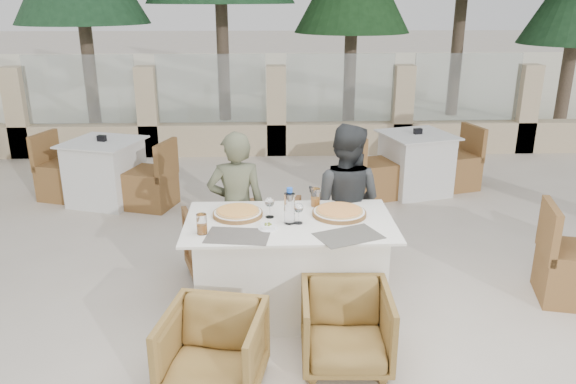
{
  "coord_description": "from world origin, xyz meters",
  "views": [
    {
      "loc": [
        -0.16,
        -3.96,
        2.39
      ],
      "look_at": [
        0.01,
        0.32,
        0.9
      ],
      "focal_mm": 35.0,
      "sensor_mm": 36.0,
      "label": 1
    }
  ],
  "objects_px": {
    "beer_glass_left": "(202,224)",
    "diner_left": "(237,208)",
    "wine_glass_near": "(298,212)",
    "bg_table_a": "(105,172)",
    "dining_table": "(289,266)",
    "beer_glass_right": "(315,197)",
    "armchair_far_right": "(328,241)",
    "bg_table_b": "(415,163)",
    "diner_right": "(344,203)",
    "armchair_near_left": "(213,352)",
    "wine_glass_centre": "(270,206)",
    "olive_dish": "(268,226)",
    "armchair_near_right": "(346,328)",
    "pizza_left": "(238,213)",
    "water_bottle": "(290,206)",
    "pizza_right": "(339,212)",
    "armchair_far_left": "(228,246)"
  },
  "relations": [
    {
      "from": "wine_glass_centre",
      "to": "armchair_near_right",
      "type": "bearing_deg",
      "value": -57.74
    },
    {
      "from": "beer_glass_right",
      "to": "diner_right",
      "type": "height_order",
      "value": "diner_right"
    },
    {
      "from": "armchair_far_left",
      "to": "diner_right",
      "type": "distance_m",
      "value": 1.09
    },
    {
      "from": "wine_glass_near",
      "to": "bg_table_a",
      "type": "distance_m",
      "value": 3.48
    },
    {
      "from": "diner_left",
      "to": "bg_table_b",
      "type": "xyz_separation_m",
      "value": [
        2.16,
        2.3,
        -0.29
      ]
    },
    {
      "from": "dining_table",
      "to": "bg_table_a",
      "type": "height_order",
      "value": "same"
    },
    {
      "from": "water_bottle",
      "to": "beer_glass_left",
      "type": "relative_size",
      "value": 1.88
    },
    {
      "from": "olive_dish",
      "to": "armchair_near_left",
      "type": "bearing_deg",
      "value": -113.43
    },
    {
      "from": "armchair_near_left",
      "to": "bg_table_a",
      "type": "bearing_deg",
      "value": 125.85
    },
    {
      "from": "armchair_near_left",
      "to": "bg_table_b",
      "type": "xyz_separation_m",
      "value": [
        2.25,
        3.8,
        0.1
      ]
    },
    {
      "from": "pizza_left",
      "to": "armchair_near_left",
      "type": "bearing_deg",
      "value": -96.24
    },
    {
      "from": "armchair_far_left",
      "to": "armchair_near_right",
      "type": "distance_m",
      "value": 1.54
    },
    {
      "from": "diner_left",
      "to": "bg_table_a",
      "type": "height_order",
      "value": "diner_left"
    },
    {
      "from": "beer_glass_left",
      "to": "diner_left",
      "type": "bearing_deg",
      "value": 74.24
    },
    {
      "from": "beer_glass_left",
      "to": "armchair_far_right",
      "type": "xyz_separation_m",
      "value": [
        1.01,
        0.83,
        -0.52
      ]
    },
    {
      "from": "bg_table_b",
      "to": "diner_right",
      "type": "bearing_deg",
      "value": -134.28
    },
    {
      "from": "beer_glass_right",
      "to": "armchair_far_left",
      "type": "height_order",
      "value": "beer_glass_right"
    },
    {
      "from": "wine_glass_centre",
      "to": "olive_dish",
      "type": "distance_m",
      "value": 0.24
    },
    {
      "from": "wine_glass_centre",
      "to": "diner_left",
      "type": "xyz_separation_m",
      "value": [
        -0.28,
        0.45,
        -0.18
      ]
    },
    {
      "from": "bg_table_a",
      "to": "wine_glass_near",
      "type": "bearing_deg",
      "value": -32.69
    },
    {
      "from": "beer_glass_right",
      "to": "bg_table_a",
      "type": "distance_m",
      "value": 3.31
    },
    {
      "from": "wine_glass_near",
      "to": "armchair_far_right",
      "type": "height_order",
      "value": "wine_glass_near"
    },
    {
      "from": "dining_table",
      "to": "pizza_right",
      "type": "relative_size",
      "value": 3.78
    },
    {
      "from": "pizza_left",
      "to": "armchair_far_left",
      "type": "bearing_deg",
      "value": 105.3
    },
    {
      "from": "wine_glass_centre",
      "to": "bg_table_b",
      "type": "xyz_separation_m",
      "value": [
        1.88,
        2.75,
        -0.48
      ]
    },
    {
      "from": "wine_glass_centre",
      "to": "pizza_right",
      "type": "bearing_deg",
      "value": 2.69
    },
    {
      "from": "water_bottle",
      "to": "beer_glass_right",
      "type": "distance_m",
      "value": 0.43
    },
    {
      "from": "pizza_left",
      "to": "wine_glass_near",
      "type": "bearing_deg",
      "value": -20.5
    },
    {
      "from": "wine_glass_near",
      "to": "diner_right",
      "type": "relative_size",
      "value": 0.13
    },
    {
      "from": "pizza_left",
      "to": "armchair_near_left",
      "type": "height_order",
      "value": "pizza_left"
    },
    {
      "from": "dining_table",
      "to": "armchair_near_right",
      "type": "xyz_separation_m",
      "value": [
        0.35,
        -0.72,
        -0.11
      ]
    },
    {
      "from": "beer_glass_left",
      "to": "armchair_near_left",
      "type": "distance_m",
      "value": 0.94
    },
    {
      "from": "diner_left",
      "to": "bg_table_b",
      "type": "distance_m",
      "value": 3.17
    },
    {
      "from": "wine_glass_near",
      "to": "bg_table_b",
      "type": "xyz_separation_m",
      "value": [
        1.66,
        2.88,
        -0.48
      ]
    },
    {
      "from": "armchair_far_left",
      "to": "armchair_near_right",
      "type": "xyz_separation_m",
      "value": [
        0.87,
        -1.27,
        -0.04
      ]
    },
    {
      "from": "diner_right",
      "to": "armchair_near_left",
      "type": "bearing_deg",
      "value": 80.58
    },
    {
      "from": "wine_glass_near",
      "to": "olive_dish",
      "type": "bearing_deg",
      "value": -156.96
    },
    {
      "from": "wine_glass_centre",
      "to": "bg_table_b",
      "type": "bearing_deg",
      "value": 55.64
    },
    {
      "from": "armchair_far_right",
      "to": "bg_table_b",
      "type": "xyz_separation_m",
      "value": [
        1.36,
        2.21,
        0.06
      ]
    },
    {
      "from": "pizza_right",
      "to": "wine_glass_near",
      "type": "relative_size",
      "value": 2.3
    },
    {
      "from": "water_bottle",
      "to": "armchair_near_left",
      "type": "bearing_deg",
      "value": -119.34
    },
    {
      "from": "pizza_right",
      "to": "water_bottle",
      "type": "xyz_separation_m",
      "value": [
        -0.4,
        -0.15,
        0.11
      ]
    },
    {
      "from": "pizza_left",
      "to": "dining_table",
      "type": "bearing_deg",
      "value": -16.93
    },
    {
      "from": "dining_table",
      "to": "pizza_right",
      "type": "height_order",
      "value": "pizza_right"
    },
    {
      "from": "armchair_far_left",
      "to": "pizza_left",
      "type": "bearing_deg",
      "value": 87.77
    },
    {
      "from": "beer_glass_right",
      "to": "bg_table_a",
      "type": "relative_size",
      "value": 0.09
    },
    {
      "from": "armchair_far_left",
      "to": "armchair_near_right",
      "type": "height_order",
      "value": "armchair_far_left"
    },
    {
      "from": "wine_glass_centre",
      "to": "diner_right",
      "type": "xyz_separation_m",
      "value": [
        0.65,
        0.5,
        -0.16
      ]
    },
    {
      "from": "water_bottle",
      "to": "bg_table_a",
      "type": "distance_m",
      "value": 3.44
    },
    {
      "from": "beer_glass_left",
      "to": "bg_table_a",
      "type": "height_order",
      "value": "beer_glass_left"
    }
  ]
}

